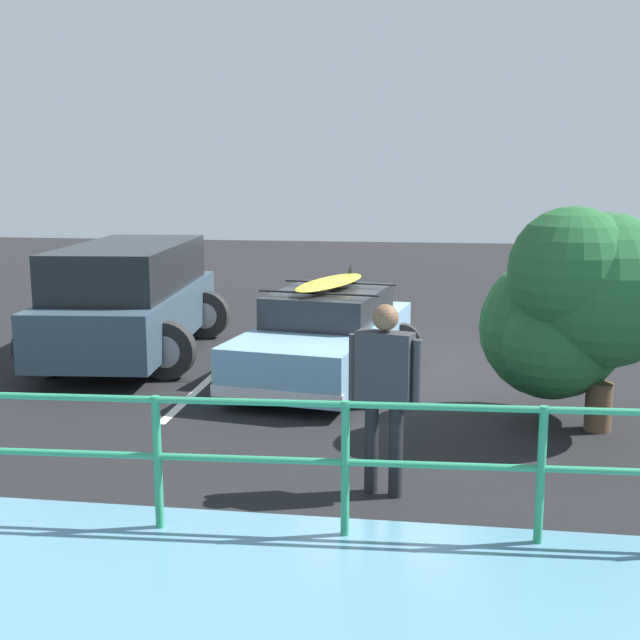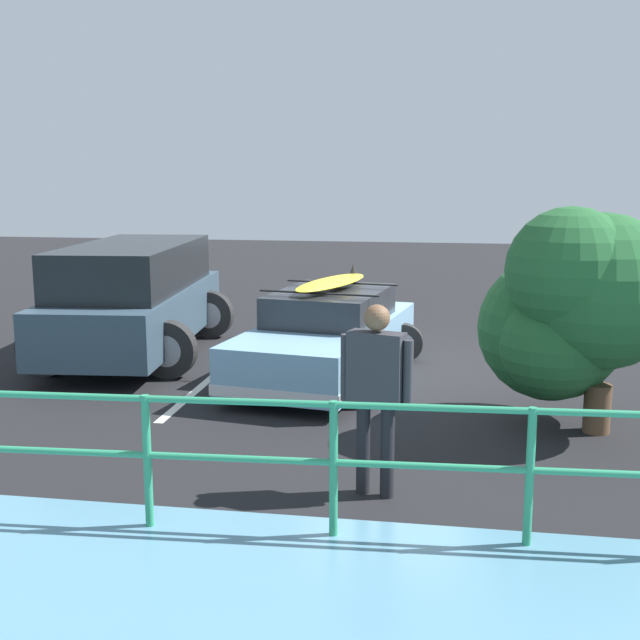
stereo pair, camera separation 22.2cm
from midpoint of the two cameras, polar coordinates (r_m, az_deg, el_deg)
The scene contains 7 objects.
ground_plane at distance 12.33m, azimuth 5.20°, elevation -3.36°, with size 44.00×44.00×0.02m, color black.
parking_stripe at distance 12.01m, azimuth -6.75°, elevation -3.70°, with size 4.97×0.12×0.00m, color silver.
sedan_car at distance 11.58m, azimuth 1.09°, elevation -1.13°, with size 2.68×4.45×1.53m.
suv_car at distance 13.23m, azimuth -12.56°, elevation 1.58°, with size 2.91×5.11×1.81m.
person_bystander at distance 7.26m, azimuth 4.88°, elevation -4.45°, with size 0.67×0.33×1.78m.
railing_fence at distance 6.63m, azimuth -4.83°, elevation -8.82°, with size 7.82×0.46×1.14m.
bush_near_left at distance 9.48m, azimuth 18.11°, elevation 0.87°, with size 2.17×2.19×2.58m.
Camera 2 is at (-0.94, 11.93, 2.94)m, focal length 45.00 mm.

